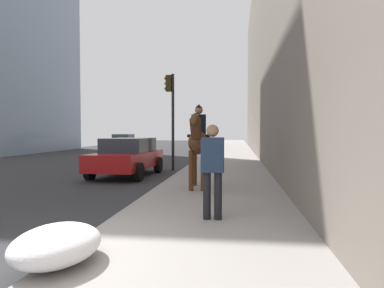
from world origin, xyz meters
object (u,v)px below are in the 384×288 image
Objects in this scene: mounted_horse_near at (198,141)px; traffic_light_near_curb at (171,106)px; car_near_lane at (127,156)px; car_mid_lane at (123,142)px; pedestrian_greeting at (213,165)px.

traffic_light_near_curb is at bearing -162.50° from mounted_horse_near.
car_near_lane is (3.28, 3.08, -0.67)m from mounted_horse_near.
car_near_lane is 0.99× the size of traffic_light_near_curb.
traffic_light_near_curb reaches higher than car_near_lane.
car_mid_lane is 0.95× the size of traffic_light_near_curb.
pedestrian_greeting is 26.87m from car_mid_lane.
pedestrian_greeting is at bearing 22.01° from car_mid_lane.
car_mid_lane is at bearing -158.57° from car_near_lane.
mounted_horse_near is at bearing -161.50° from traffic_light_near_curb.
car_near_lane is at bearing 30.35° from pedestrian_greeting.
mounted_horse_near reaches higher than pedestrian_greeting.
car_near_lane is at bearing -137.78° from mounted_horse_near.
mounted_horse_near is 0.56× the size of traffic_light_near_curb.
pedestrian_greeting is at bearing -164.41° from traffic_light_near_curb.
car_near_lane is at bearing 19.16° from car_mid_lane.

